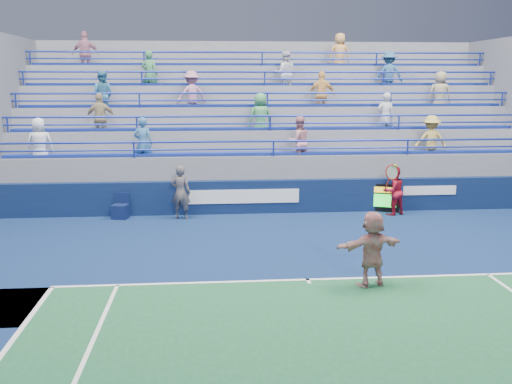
{
  "coord_description": "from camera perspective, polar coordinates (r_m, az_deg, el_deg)",
  "views": [
    {
      "loc": [
        -2.12,
        -11.72,
        4.31
      ],
      "look_at": [
        -0.93,
        2.5,
        1.5
      ],
      "focal_mm": 40.0,
      "sensor_mm": 36.0,
      "label": 1
    }
  ],
  "objects": [
    {
      "name": "sponsor_wall",
      "position": [
        18.72,
        1.82,
        -0.45
      ],
      "size": [
        18.0,
        0.32,
        1.1
      ],
      "color": "#0B1A3D",
      "rests_on": "ground"
    },
    {
      "name": "judge_chair",
      "position": [
        18.47,
        -13.4,
        -1.82
      ],
      "size": [
        0.55,
        0.56,
        0.82
      ],
      "color": "#0D183F",
      "rests_on": "ground"
    },
    {
      "name": "bleacher_stand",
      "position": [
        22.26,
        0.7,
        4.02
      ],
      "size": [
        18.0,
        5.6,
        6.13
      ],
      "color": "slate",
      "rests_on": "ground"
    },
    {
      "name": "serve_speed_board",
      "position": [
        19.33,
        12.17,
        -0.55
      ],
      "size": [
        1.33,
        0.61,
        0.95
      ],
      "color": "black",
      "rests_on": "ground"
    },
    {
      "name": "ball_girl",
      "position": [
        18.89,
        13.58,
        0.08
      ],
      "size": [
        0.92,
        0.82,
        1.58
      ],
      "primitive_type": "imported",
      "rotation": [
        0.0,
        0.0,
        3.49
      ],
      "color": "#A51224",
      "rests_on": "ground"
    },
    {
      "name": "line_judge",
      "position": [
        17.97,
        -7.54,
        -0.04
      ],
      "size": [
        0.7,
        0.54,
        1.71
      ],
      "primitive_type": "imported",
      "rotation": [
        0.0,
        0.0,
        2.9
      ],
      "color": "#151E3A",
      "rests_on": "ground"
    },
    {
      "name": "tennis_player",
      "position": [
        12.29,
        11.54,
        -5.58
      ],
      "size": [
        1.59,
        0.86,
        2.63
      ],
      "color": "silver",
      "rests_on": "ground"
    },
    {
      "name": "ground",
      "position": [
        12.66,
        5.19,
        -8.81
      ],
      "size": [
        120.0,
        120.0,
        0.0
      ],
      "primitive_type": "plane",
      "color": "#333538"
    }
  ]
}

